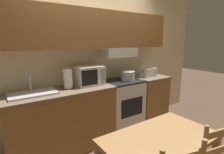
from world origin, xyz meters
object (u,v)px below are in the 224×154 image
at_px(cooking_pot, 128,75).
at_px(paper_towel_roll, 68,79).
at_px(stove_range, 122,105).
at_px(dining_table, 159,148).
at_px(toaster, 149,72).
at_px(sink_basin, 33,93).
at_px(microwave, 88,75).

xyz_separation_m(cooking_pot, paper_towel_roll, (-1.06, 0.07, 0.05)).
distance_m(stove_range, dining_table, 1.56).
xyz_separation_m(toaster, dining_table, (-1.28, -1.41, -0.38)).
relative_size(stove_range, cooking_pot, 2.82).
relative_size(sink_basin, dining_table, 0.54).
bearing_deg(stove_range, cooking_pot, -22.48).
bearing_deg(toaster, stove_range, 179.17).
height_order(stove_range, dining_table, stove_range).
distance_m(microwave, dining_table, 1.56).
height_order(paper_towel_roll, dining_table, paper_towel_roll).
height_order(toaster, sink_basin, sink_basin).
distance_m(stove_range, paper_towel_roll, 1.15).
distance_m(sink_basin, paper_towel_roll, 0.51).
bearing_deg(toaster, sink_basin, 179.88).
relative_size(cooking_pot, dining_table, 0.30).
distance_m(cooking_pot, dining_table, 1.61).
relative_size(microwave, sink_basin, 0.72).
xyz_separation_m(cooking_pot, sink_basin, (-1.55, 0.03, -0.07)).
distance_m(microwave, paper_towel_roll, 0.36).
relative_size(cooking_pot, paper_towel_roll, 1.18).
height_order(stove_range, toaster, toaster).
bearing_deg(sink_basin, dining_table, -59.88).
bearing_deg(sink_basin, microwave, 5.79).
height_order(stove_range, cooking_pot, cooking_pot).
bearing_deg(microwave, dining_table, -90.98).
bearing_deg(microwave, stove_range, -7.41).
xyz_separation_m(toaster, sink_basin, (-2.10, 0.00, -0.07)).
height_order(sink_basin, paper_towel_roll, paper_towel_roll).
bearing_deg(stove_range, toaster, -0.83).
relative_size(cooking_pot, microwave, 0.78).
relative_size(sink_basin, paper_towel_roll, 2.11).
bearing_deg(sink_basin, toaster, -0.12).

